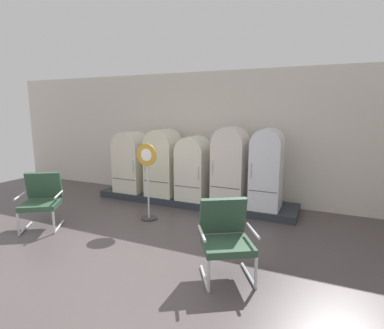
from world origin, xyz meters
The scene contains 11 objects.
ground centered at (0.00, 0.00, -0.03)m, with size 12.00×10.00×0.05m, color #4B4344.
back_wall centered at (0.00, 3.66, 1.51)m, with size 11.76×0.12×2.99m.
display_plinth centered at (0.00, 3.02, 0.08)m, with size 4.61×0.95×0.15m, color #292F36.
refrigerator_0 centered at (-1.61, 2.90, 0.92)m, with size 0.70×0.65×1.46m.
refrigerator_1 centered at (-0.72, 2.93, 0.96)m, with size 0.68×0.71×1.54m.
refrigerator_2 centered at (0.05, 2.92, 0.89)m, with size 0.65×0.68×1.41m.
refrigerator_3 centered at (0.90, 2.90, 1.02)m, with size 0.67×0.64×1.64m.
refrigerator_4 centered at (1.66, 2.90, 1.01)m, with size 0.59×0.65×1.62m.
armchair_left centered at (-1.94, 0.60, 0.54)m, with size 0.88×0.89×0.99m.
armchair_right centered at (1.63, 0.40, 0.54)m, with size 0.87×0.89×0.99m.
sign_stand centered at (-0.38, 1.72, 0.71)m, with size 0.43×0.32×1.50m.
Camera 1 is at (2.76, -3.15, 2.13)m, focal length 28.51 mm.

